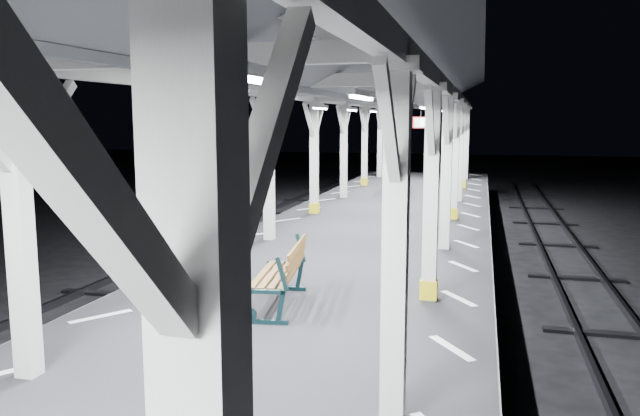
% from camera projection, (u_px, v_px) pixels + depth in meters
% --- Properties ---
extents(ground, '(120.00, 120.00, 0.00)m').
position_uv_depth(ground, '(264.00, 402.00, 8.41)').
color(ground, black).
rests_on(ground, ground).
extents(platform, '(6.00, 50.00, 1.00)m').
position_uv_depth(platform, '(264.00, 367.00, 8.33)').
color(platform, black).
rests_on(platform, ground).
extents(hazard_stripes_left, '(1.00, 48.00, 0.01)m').
position_uv_depth(hazard_stripes_left, '(101.00, 316.00, 8.87)').
color(hazard_stripes_left, silver).
rests_on(hazard_stripes_left, platform).
extents(hazard_stripes_right, '(1.00, 48.00, 0.01)m').
position_uv_depth(hazard_stripes_right, '(452.00, 348.00, 7.65)').
color(hazard_stripes_right, silver).
rests_on(hazard_stripes_right, platform).
extents(canopy, '(5.40, 49.00, 4.65)m').
position_uv_depth(canopy, '(259.00, 57.00, 7.73)').
color(canopy, silver).
rests_on(canopy, platform).
extents(bench_mid, '(0.90, 1.85, 0.97)m').
position_uv_depth(bench_mid, '(283.00, 273.00, 9.30)').
color(bench_mid, '#0F272B').
rests_on(bench_mid, platform).
extents(bench_far, '(0.74, 1.76, 0.94)m').
position_uv_depth(bench_far, '(395.00, 180.00, 23.37)').
color(bench_far, '#0F272B').
rests_on(bench_far, platform).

